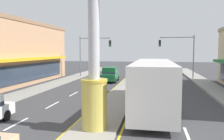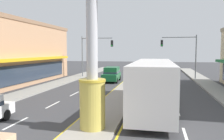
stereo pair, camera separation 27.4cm
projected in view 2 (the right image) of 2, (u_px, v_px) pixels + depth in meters
The scene contains 9 objects.
median_strip at pixel (128, 87), 24.32m from camera, with size 2.34×52.00×0.14m, color gray.
sidewalk_left at pixel (44, 87), 24.18m from camera, with size 2.25×60.00×0.18m, color gray.
sidewalk_right at pixel (222, 94), 20.55m from camera, with size 2.25×60.00×0.18m, color gray.
lane_markings at pixel (127, 90), 23.01m from camera, with size 9.08×52.00×0.01m.
district_sign at pixel (92, 51), 10.86m from camera, with size 6.40×1.32×8.11m.
traffic_light_left_side at pixel (93, 49), 33.43m from camera, with size 4.86×0.46×6.20m.
traffic_light_right_side at pixel (183, 49), 31.06m from camera, with size 4.86×0.46×6.20m.
bus_near_right_lane at pixel (153, 82), 15.53m from camera, with size 2.62×11.21×3.26m.
suv_near_left_lane at pixel (112, 74), 29.31m from camera, with size 2.11×4.68×1.90m.
Camera 2 is at (3.18, -5.94, 3.96)m, focal length 35.99 mm.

